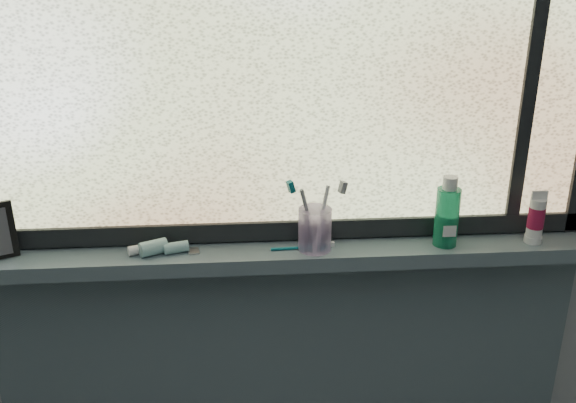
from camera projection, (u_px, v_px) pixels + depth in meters
The scene contains 11 objects.
wall_back at pixel (286, 153), 1.63m from camera, with size 3.00×0.01×2.50m, color #9EA3A8.
windowsill at pixel (289, 254), 1.65m from camera, with size 1.62×0.14×0.04m, color slate.
sill_apron at pixel (287, 400), 1.90m from camera, with size 1.62×0.02×0.98m, color slate.
window_pane at pixel (287, 42), 1.50m from camera, with size 1.50×0.01×1.00m, color silver.
frame_bottom at pixel (287, 229), 1.68m from camera, with size 1.60×0.03×0.05m, color black.
frame_mullion at pixel (535, 40), 1.54m from camera, with size 0.04×0.03×1.00m, color black.
toothpaste_tube at pixel (162, 247), 1.60m from camera, with size 0.21×0.04×0.04m, color silver, non-canonical shape.
toothbrush_cup at pixel (315, 229), 1.62m from camera, with size 0.08×0.08×0.11m, color #C9A7DC.
toothbrush_lying at pixel (299, 247), 1.63m from camera, with size 0.18×0.02×0.01m, color #0C646F, non-canonical shape.
mouthwash_bottle at pixel (447, 211), 1.63m from camera, with size 0.06×0.06×0.15m, color #20A66F.
cream_tube at pixel (537, 215), 1.65m from camera, with size 0.04×0.04×0.10m, color silver.
Camera 1 is at (-0.12, -0.25, 1.75)m, focal length 40.00 mm.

